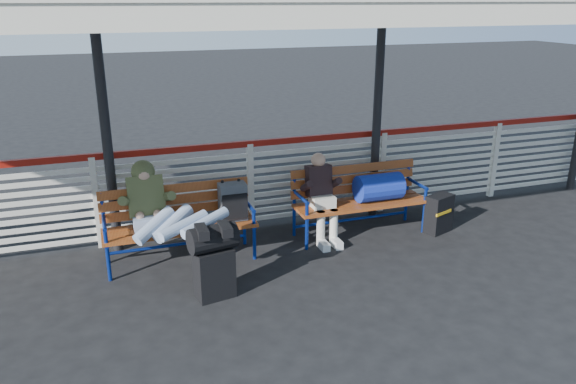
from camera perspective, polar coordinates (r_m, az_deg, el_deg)
name	(u,v)px	position (r m, az deg, el deg)	size (l,w,h in m)	color
ground	(298,290)	(6.24, 1.03, -9.94)	(60.00, 60.00, 0.00)	black
fence	(250,182)	(7.65, -3.84, 1.00)	(12.08, 0.08, 1.24)	silver
luggage_stack	(214,259)	(5.96, -7.55, -6.73)	(0.54, 0.36, 0.82)	black
bench_left	(195,212)	(6.84, -9.38, -2.03)	(1.80, 0.56, 0.93)	#9D501E
bench_right	(369,190)	(7.56, 8.27, 0.18)	(1.80, 0.56, 0.92)	#9D501E
traveler_man	(170,217)	(6.44, -11.93, -2.52)	(0.94, 1.64, 0.77)	#9CB7D3
companion_person	(322,197)	(7.28, 3.46, -0.47)	(0.32, 0.66, 1.15)	beige
suitcase_side	(439,214)	(7.88, 15.07, -2.14)	(0.43, 0.35, 0.53)	black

